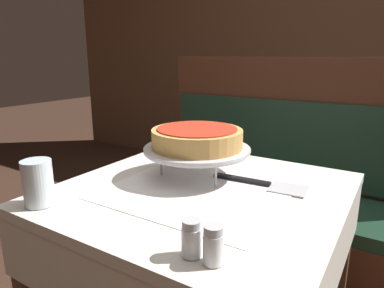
{
  "coord_description": "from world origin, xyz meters",
  "views": [
    {
      "loc": [
        0.48,
        -0.82,
        1.11
      ],
      "look_at": [
        -0.07,
        0.05,
        0.84
      ],
      "focal_mm": 32.0,
      "sensor_mm": 36.0,
      "label": 1
    }
  ],
  "objects_px": {
    "pepper_shaker": "(213,245)",
    "condiment_caddy": "(358,107)",
    "pizza_server": "(262,184)",
    "pizza_pan_stand": "(197,150)",
    "booth_bench": "(281,213)",
    "deep_dish_pizza": "(197,138)",
    "dining_table_rear": "(340,127)",
    "dining_table_front": "(201,223)",
    "salt_shaker": "(191,238)",
    "water_glass_near": "(38,183)"
  },
  "relations": [
    {
      "from": "dining_table_rear",
      "to": "salt_shaker",
      "type": "height_order",
      "value": "salt_shaker"
    },
    {
      "from": "deep_dish_pizza",
      "to": "pizza_server",
      "type": "relative_size",
      "value": 0.99
    },
    {
      "from": "water_glass_near",
      "to": "salt_shaker",
      "type": "xyz_separation_m",
      "value": [
        0.47,
        0.01,
        -0.02
      ]
    },
    {
      "from": "dining_table_rear",
      "to": "booth_bench",
      "type": "bearing_deg",
      "value": -95.66
    },
    {
      "from": "salt_shaker",
      "to": "pizza_server",
      "type": "bearing_deg",
      "value": 92.19
    },
    {
      "from": "salt_shaker",
      "to": "pepper_shaker",
      "type": "distance_m",
      "value": 0.05
    },
    {
      "from": "dining_table_rear",
      "to": "pizza_pan_stand",
      "type": "bearing_deg",
      "value": -96.13
    },
    {
      "from": "pizza_server",
      "to": "salt_shaker",
      "type": "relative_size",
      "value": 3.86
    },
    {
      "from": "water_glass_near",
      "to": "pizza_pan_stand",
      "type": "bearing_deg",
      "value": 60.02
    },
    {
      "from": "deep_dish_pizza",
      "to": "pizza_server",
      "type": "height_order",
      "value": "deep_dish_pizza"
    },
    {
      "from": "water_glass_near",
      "to": "dining_table_front",
      "type": "bearing_deg",
      "value": 47.27
    },
    {
      "from": "pizza_server",
      "to": "dining_table_front",
      "type": "bearing_deg",
      "value": -142.02
    },
    {
      "from": "dining_table_rear",
      "to": "deep_dish_pizza",
      "type": "height_order",
      "value": "deep_dish_pizza"
    },
    {
      "from": "water_glass_near",
      "to": "pizza_server",
      "type": "bearing_deg",
      "value": 44.53
    },
    {
      "from": "condiment_caddy",
      "to": "pepper_shaker",
      "type": "bearing_deg",
      "value": -89.73
    },
    {
      "from": "water_glass_near",
      "to": "salt_shaker",
      "type": "bearing_deg",
      "value": 1.1
    },
    {
      "from": "dining_table_front",
      "to": "salt_shaker",
      "type": "relative_size",
      "value": 10.53
    },
    {
      "from": "pizza_server",
      "to": "pepper_shaker",
      "type": "distance_m",
      "value": 0.44
    },
    {
      "from": "booth_bench",
      "to": "salt_shaker",
      "type": "distance_m",
      "value": 1.2
    },
    {
      "from": "dining_table_rear",
      "to": "deep_dish_pizza",
      "type": "xyz_separation_m",
      "value": [
        -0.18,
        -1.68,
        0.24
      ]
    },
    {
      "from": "pepper_shaker",
      "to": "condiment_caddy",
      "type": "height_order",
      "value": "condiment_caddy"
    },
    {
      "from": "pizza_pan_stand",
      "to": "booth_bench",
      "type": "bearing_deg",
      "value": 83.22
    },
    {
      "from": "booth_bench",
      "to": "condiment_caddy",
      "type": "height_order",
      "value": "booth_bench"
    },
    {
      "from": "deep_dish_pizza",
      "to": "condiment_caddy",
      "type": "bearing_deg",
      "value": 81.47
    },
    {
      "from": "pepper_shaker",
      "to": "salt_shaker",
      "type": "bearing_deg",
      "value": 180.0
    },
    {
      "from": "dining_table_rear",
      "to": "salt_shaker",
      "type": "xyz_separation_m",
      "value": [
        0.05,
        -2.08,
        0.15
      ]
    },
    {
      "from": "booth_bench",
      "to": "pizza_pan_stand",
      "type": "relative_size",
      "value": 4.25
    },
    {
      "from": "pepper_shaker",
      "to": "pizza_pan_stand",
      "type": "bearing_deg",
      "value": 124.74
    },
    {
      "from": "water_glass_near",
      "to": "pepper_shaker",
      "type": "distance_m",
      "value": 0.51
    },
    {
      "from": "dining_table_rear",
      "to": "pepper_shaker",
      "type": "bearing_deg",
      "value": -87.3
    },
    {
      "from": "pizza_server",
      "to": "salt_shaker",
      "type": "height_order",
      "value": "salt_shaker"
    },
    {
      "from": "dining_table_rear",
      "to": "pizza_pan_stand",
      "type": "distance_m",
      "value": 1.7
    },
    {
      "from": "salt_shaker",
      "to": "condiment_caddy",
      "type": "distance_m",
      "value": 2.18
    },
    {
      "from": "booth_bench",
      "to": "deep_dish_pizza",
      "type": "xyz_separation_m",
      "value": [
        -0.08,
        -0.7,
        0.53
      ]
    },
    {
      "from": "dining_table_rear",
      "to": "salt_shaker",
      "type": "distance_m",
      "value": 2.08
    },
    {
      "from": "pizza_server",
      "to": "pizza_pan_stand",
      "type": "bearing_deg",
      "value": -171.3
    },
    {
      "from": "pizza_pan_stand",
      "to": "pepper_shaker",
      "type": "xyz_separation_m",
      "value": [
        0.28,
        -0.4,
        -0.05
      ]
    },
    {
      "from": "dining_table_front",
      "to": "pepper_shaker",
      "type": "bearing_deg",
      "value": -56.35
    },
    {
      "from": "booth_bench",
      "to": "water_glass_near",
      "type": "height_order",
      "value": "booth_bench"
    },
    {
      "from": "pepper_shaker",
      "to": "condiment_caddy",
      "type": "relative_size",
      "value": 0.54
    },
    {
      "from": "booth_bench",
      "to": "deep_dish_pizza",
      "type": "relative_size",
      "value": 5.02
    },
    {
      "from": "dining_table_rear",
      "to": "booth_bench",
      "type": "xyz_separation_m",
      "value": [
        -0.1,
        -0.97,
        -0.29
      ]
    },
    {
      "from": "pizza_pan_stand",
      "to": "pepper_shaker",
      "type": "height_order",
      "value": "pizza_pan_stand"
    },
    {
      "from": "dining_table_rear",
      "to": "booth_bench",
      "type": "distance_m",
      "value": 1.02
    },
    {
      "from": "pizza_pan_stand",
      "to": "salt_shaker",
      "type": "distance_m",
      "value": 0.46
    },
    {
      "from": "dining_table_front",
      "to": "pizza_pan_stand",
      "type": "relative_size",
      "value": 2.32
    },
    {
      "from": "dining_table_front",
      "to": "condiment_caddy",
      "type": "height_order",
      "value": "condiment_caddy"
    },
    {
      "from": "booth_bench",
      "to": "salt_shaker",
      "type": "bearing_deg",
      "value": -82.46
    },
    {
      "from": "dining_table_rear",
      "to": "deep_dish_pizza",
      "type": "distance_m",
      "value": 1.7
    },
    {
      "from": "deep_dish_pizza",
      "to": "pepper_shaker",
      "type": "bearing_deg",
      "value": -55.26
    }
  ]
}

